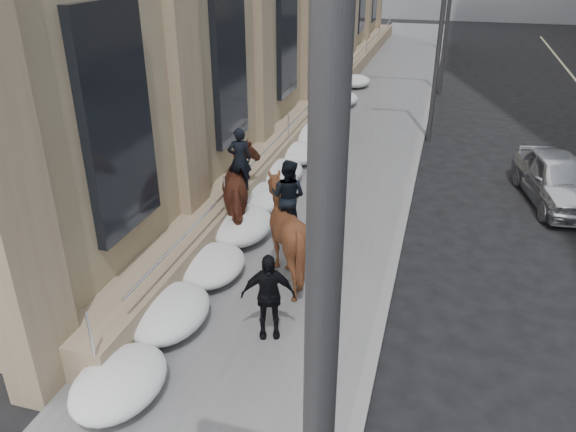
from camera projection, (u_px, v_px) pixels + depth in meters
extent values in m
plane|color=black|center=(239.00, 344.00, 11.10)|extent=(140.00, 140.00, 0.00)
cube|color=#58585A|center=(338.00, 167.00, 19.73)|extent=(5.00, 80.00, 0.12)
cube|color=slate|center=(413.00, 174.00, 19.08)|extent=(0.24, 80.00, 0.12)
cube|color=#856E56|center=(333.00, 88.00, 28.75)|extent=(1.10, 44.00, 0.90)
cylinder|color=silver|center=(342.00, 71.00, 28.25)|extent=(0.06, 42.00, 0.06)
cube|color=black|center=(287.00, 35.00, 21.26)|extent=(0.20, 2.20, 4.50)
cylinder|color=#2D2D30|center=(440.00, 37.00, 20.75)|extent=(0.18, 0.18, 8.00)
cylinder|color=#2D2D30|center=(446.00, 35.00, 28.08)|extent=(0.20, 0.20, 6.00)
ellipsoid|color=white|center=(170.00, 313.00, 11.26)|extent=(1.50, 2.10, 0.68)
ellipsoid|color=white|center=(241.00, 225.00, 14.70)|extent=(1.60, 2.20, 0.72)
ellipsoid|color=white|center=(281.00, 172.00, 18.20)|extent=(1.40, 2.00, 0.64)
ellipsoid|color=white|center=(314.00, 135.00, 21.59)|extent=(1.70, 2.30, 0.76)
ellipsoid|color=white|center=(332.00, 109.00, 25.10)|extent=(1.50, 2.10, 0.66)
imported|color=#482215|center=(244.00, 191.00, 14.98)|extent=(2.08, 2.76, 2.13)
imported|color=black|center=(245.00, 161.00, 14.76)|extent=(0.74, 0.63, 1.72)
imported|color=#432313|center=(285.00, 231.00, 12.74)|extent=(2.15, 2.33, 2.25)
imported|color=black|center=(287.00, 197.00, 12.53)|extent=(0.94, 0.79, 1.72)
imported|color=black|center=(268.00, 296.00, 10.81)|extent=(1.14, 0.76, 1.80)
imported|color=#B0B1B8|center=(558.00, 179.00, 16.86)|extent=(2.57, 4.65, 1.50)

